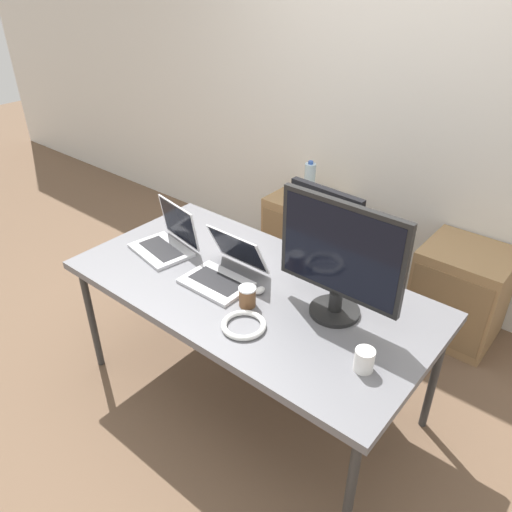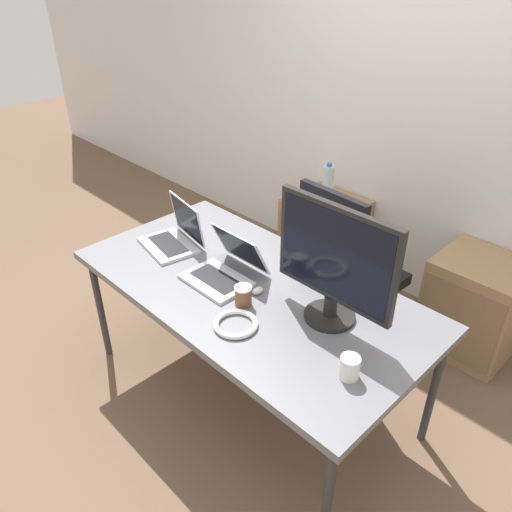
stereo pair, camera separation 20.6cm
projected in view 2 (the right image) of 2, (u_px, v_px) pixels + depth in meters
name	position (u px, v px, depth m)	size (l,w,h in m)	color
ground_plane	(250.00, 391.00, 2.82)	(14.00, 14.00, 0.00)	brown
wall_back	(426.00, 109.00, 3.03)	(10.00, 0.05, 2.60)	silver
desk	(249.00, 293.00, 2.46)	(1.80, 0.93, 0.73)	slate
office_chair	(346.00, 287.00, 2.97)	(0.56, 0.57, 1.09)	#232326
cabinet_left	(323.00, 238.00, 3.69)	(0.51, 0.46, 0.61)	#99754C
cabinet_right	(474.00, 306.00, 2.99)	(0.51, 0.46, 0.61)	#99754C
water_bottle	(328.00, 183.00, 3.46)	(0.08, 0.08, 0.28)	silver
laptop_left	(175.00, 236.00, 2.75)	(0.37, 0.32, 0.25)	silver
laptop_right	(224.00, 269.00, 2.47)	(0.33, 0.34, 0.23)	silver
monitor	(335.00, 263.00, 2.08)	(0.59, 0.23, 0.55)	black
mouse	(258.00, 291.00, 2.37)	(0.04, 0.06, 0.03)	silver
coffee_cup_white	(350.00, 367.00, 1.90)	(0.08, 0.08, 0.10)	white
coffee_cup_brown	(243.00, 296.00, 2.28)	(0.08, 0.08, 0.10)	brown
cable_coil	(236.00, 324.00, 2.17)	(0.20, 0.20, 0.03)	white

